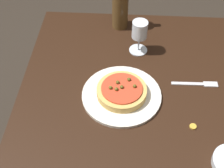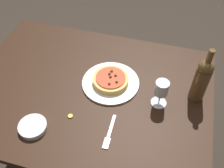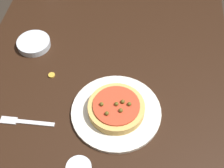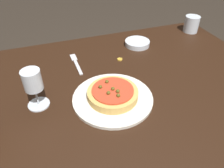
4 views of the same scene
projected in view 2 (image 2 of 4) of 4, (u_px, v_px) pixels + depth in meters
ground_plane at (95, 157)px, 1.92m from camera, size 14.00×14.00×0.00m
dining_table at (89, 101)px, 1.42m from camera, size 1.25×0.93×0.77m
dinner_plate at (111, 83)px, 1.37m from camera, size 0.30×0.30×0.01m
pizza at (111, 80)px, 1.35m from camera, size 0.19×0.19×0.05m
wine_glass at (161, 90)px, 1.21m from camera, size 0.08×0.08×0.15m
wine_bottle at (202, 79)px, 1.21m from camera, size 0.07×0.07×0.31m
side_bowl at (33, 127)px, 1.18m from camera, size 0.13×0.13×0.03m
fork at (109, 134)px, 1.17m from camera, size 0.03×0.18×0.00m
bottle_cap at (70, 116)px, 1.23m from camera, size 0.02×0.02×0.01m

